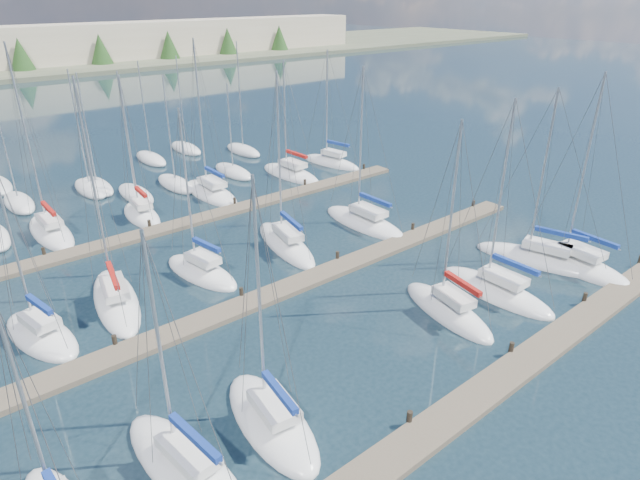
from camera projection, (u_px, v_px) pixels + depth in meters
ground at (84, 147)px, 66.08m from camera, size 400.00×400.00×0.00m
dock_near at (479, 395)px, 25.50m from camera, size 44.00×1.93×1.10m
dock_mid at (301, 283)px, 35.29m from camera, size 44.00×1.93×1.10m
dock_far at (199, 219)px, 45.07m from camera, size 44.00×1.93×1.10m
sailboat_o at (142, 215)px, 45.82m from camera, size 2.91×6.69×12.50m
sailboat_f at (538, 260)px, 38.24m from camera, size 4.85×9.38×12.89m
sailboat_q at (291, 174)px, 56.13m from camera, size 3.23×8.54×12.25m
sailboat_h at (41, 335)px, 29.89m from camera, size 3.81×7.10×11.61m
sailboat_d at (448, 310)px, 32.17m from camera, size 3.74×7.72×12.33m
sailboat_c at (272, 421)px, 23.94m from camera, size 3.71×7.58×12.31m
sailboat_p at (211, 193)px, 50.84m from camera, size 3.19×8.86×14.73m
sailboat_n at (51, 232)px, 42.59m from camera, size 2.58×8.50×15.21m
sailboat_i at (116, 300)px, 33.21m from camera, size 4.23×9.15×14.35m
sailboat_k at (286, 244)px, 40.60m from camera, size 4.30×9.23×13.53m
sailboat_j at (202, 272)px, 36.57m from camera, size 3.48×7.27×11.99m
sailboat_g at (574, 264)px, 37.65m from camera, size 3.54×8.55×13.91m
sailboat_r at (331, 162)px, 59.72m from camera, size 3.54×8.06×12.89m
sailboat_l at (364, 222)px, 44.36m from camera, size 2.92×8.86×13.33m
sailboat_e at (496, 291)px, 34.26m from camera, size 2.67×8.16×13.01m
sailboat_b at (186, 467)px, 21.62m from camera, size 3.35×8.28×11.27m
distant_boats at (92, 186)px, 52.11m from camera, size 36.93×20.75×13.30m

